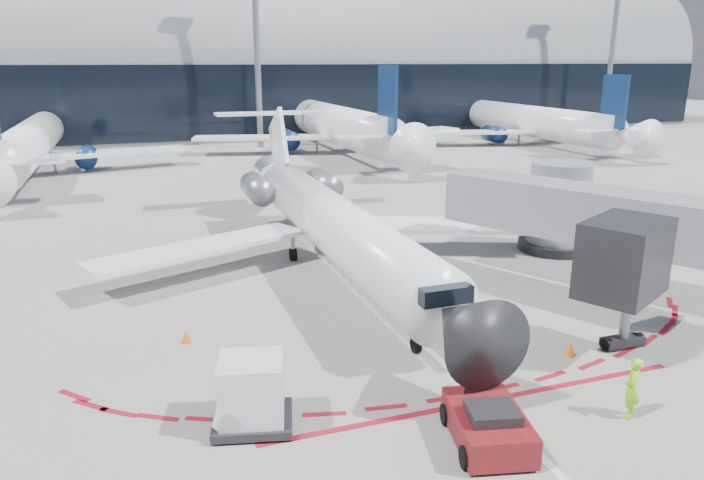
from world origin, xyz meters
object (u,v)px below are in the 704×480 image
object	(u,v)px
ramp_worker	(632,388)
regional_jet	(328,219)
pushback_tug	(488,425)
uld_container	(252,394)

from	to	relation	value
ramp_worker	regional_jet	bearing A→B (deg)	-114.41
regional_jet	ramp_worker	xyz separation A→B (m)	(4.12, -16.35, -1.48)
regional_jet	pushback_tug	world-z (taller)	regional_jet
regional_jet	uld_container	bearing A→B (deg)	-115.62
pushback_tug	ramp_worker	bearing A→B (deg)	10.38
pushback_tug	uld_container	size ratio (longest dim) A/B	1.85
ramp_worker	uld_container	size ratio (longest dim) A/B	0.72
regional_jet	uld_container	size ratio (longest dim) A/B	11.13
uld_container	ramp_worker	bearing A→B (deg)	-2.87
regional_jet	ramp_worker	bearing A→B (deg)	-75.85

